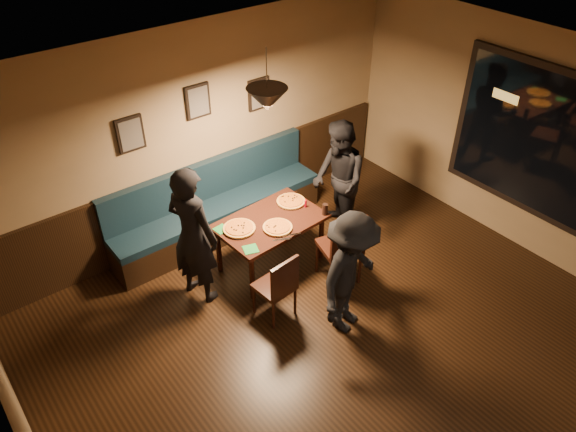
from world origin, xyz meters
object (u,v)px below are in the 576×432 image
object	(u,v)px
diner_front	(351,274)
soda_glass	(325,209)
booth_bench	(218,203)
dining_table	(271,242)
chair_near_right	(339,245)
chair_near_left	(274,285)
tabasco_bottle	(306,203)
diner_left	(193,235)
diner_right	(339,180)

from	to	relation	value
diner_front	soda_glass	world-z (taller)	diner_front
diner_front	soda_glass	bearing A→B (deg)	42.46
booth_bench	dining_table	bearing A→B (deg)	-79.70
booth_bench	dining_table	xyz separation A→B (m)	(0.17, -0.93, -0.16)
chair_near_right	chair_near_left	bearing A→B (deg)	-164.60
diner_front	tabasco_bottle	world-z (taller)	diner_front
chair_near_right	tabasco_bottle	size ratio (longest dim) A/B	8.02
chair_near_right	soda_glass	world-z (taller)	chair_near_right
diner_left	booth_bench	bearing A→B (deg)	-63.75
diner_right	soda_glass	bearing A→B (deg)	-36.66
booth_bench	tabasco_bottle	xyz separation A→B (m)	(0.68, -0.98, 0.25)
chair_near_left	booth_bench	bearing A→B (deg)	73.83
chair_near_right	tabasco_bottle	xyz separation A→B (m)	(0.02, 0.66, 0.24)
diner_right	diner_front	world-z (taller)	diner_right
chair_near_left	diner_left	distance (m)	1.05
diner_right	booth_bench	bearing A→B (deg)	-104.31
chair_near_right	diner_front	distance (m)	0.81
booth_bench	chair_near_left	size ratio (longest dim) A/B	3.45
diner_left	diner_right	world-z (taller)	diner_left
chair_near_right	diner_right	world-z (taller)	diner_right
dining_table	chair_near_right	size ratio (longest dim) A/B	1.26
chair_near_right	soda_glass	xyz separation A→B (m)	(0.11, 0.40, 0.25)
booth_bench	diner_left	distance (m)	1.22
diner_right	soda_glass	size ratio (longest dim) A/B	10.98
soda_glass	diner_front	bearing A→B (deg)	-118.14
diner_right	diner_left	bearing A→B (deg)	-71.20
chair_near_left	diner_front	world-z (taller)	diner_front
diner_left	dining_table	bearing A→B (deg)	-114.82
diner_right	soda_glass	world-z (taller)	diner_right
diner_right	diner_front	distance (m)	1.73
diner_front	soda_glass	distance (m)	1.17
chair_near_right	diner_front	bearing A→B (deg)	-109.97
chair_near_left	diner_right	distance (m)	1.80
dining_table	tabasco_bottle	bearing A→B (deg)	-8.96
diner_right	soda_glass	distance (m)	0.61
diner_left	tabasco_bottle	bearing A→B (deg)	-114.79
booth_bench	chair_near_left	distance (m)	1.68
diner_front	tabasco_bottle	size ratio (longest dim) A/B	11.84
diner_left	chair_near_left	bearing A→B (deg)	-167.49
diner_right	diner_front	bearing A→B (deg)	-16.91
diner_front	chair_near_left	bearing A→B (deg)	110.83
diner_left	tabasco_bottle	distance (m)	1.51
diner_left	tabasco_bottle	xyz separation A→B (m)	(1.50, -0.15, -0.12)
soda_glass	tabasco_bottle	distance (m)	0.28
dining_table	diner_right	size ratio (longest dim) A/B	0.79
dining_table	diner_front	size ratio (longest dim) A/B	0.85
diner_front	tabasco_bottle	distance (m)	1.38
dining_table	chair_near_right	xyz separation A→B (m)	(0.49, -0.71, 0.17)
tabasco_bottle	booth_bench	bearing A→B (deg)	124.88
chair_near_left	diner_left	bearing A→B (deg)	116.30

